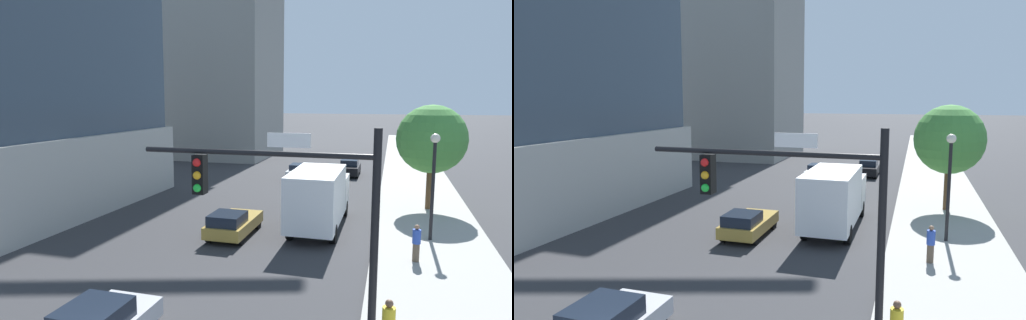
# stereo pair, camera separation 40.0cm
# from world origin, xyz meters

# --- Properties ---
(sidewalk) EXTENTS (5.38, 120.00, 0.15)m
(sidewalk) POSITION_xyz_m (7.59, 20.00, 0.07)
(sidewalk) COLOR #9E9B93
(sidewalk) RESTS_ON ground
(construction_building) EXTENTS (23.85, 13.63, 37.78)m
(construction_building) POSITION_xyz_m (-14.64, 44.14, 16.43)
(construction_building) COLOR gray
(construction_building) RESTS_ON ground
(traffic_light_pole) EXTENTS (6.23, 0.48, 6.06)m
(traffic_light_pole) POSITION_xyz_m (3.23, 3.64, 4.28)
(traffic_light_pole) COLOR black
(traffic_light_pole) RESTS_ON sidewalk
(street_lamp) EXTENTS (0.44, 0.44, 5.12)m
(street_lamp) POSITION_xyz_m (7.54, 15.26, 3.56)
(street_lamp) COLOR black
(street_lamp) RESTS_ON sidewalk
(street_tree) EXTENTS (4.15, 4.15, 6.38)m
(street_tree) POSITION_xyz_m (7.88, 21.83, 4.44)
(street_tree) COLOR brown
(street_tree) RESTS_ON sidewalk
(car_black) EXTENTS (1.73, 4.03, 1.48)m
(car_black) POSITION_xyz_m (2.03, 33.61, 0.73)
(car_black) COLOR black
(car_black) RESTS_ON ground
(car_gold) EXTENTS (1.85, 4.14, 1.38)m
(car_gold) POSITION_xyz_m (-1.88, 13.45, 0.68)
(car_gold) COLOR #AD8938
(car_gold) RESTS_ON ground
(car_white) EXTENTS (1.83, 4.23, 1.31)m
(car_white) POSITION_xyz_m (-1.88, 30.82, 0.65)
(car_white) COLOR silver
(car_white) RESTS_ON ground
(box_truck) EXTENTS (2.41, 7.67, 3.28)m
(box_truck) POSITION_xyz_m (2.03, 16.01, 1.80)
(box_truck) COLOR silver
(box_truck) RESTS_ON ground
(pedestrian_blue_shirt) EXTENTS (0.34, 0.34, 1.57)m
(pedestrian_blue_shirt) POSITION_xyz_m (6.74, 11.98, 0.94)
(pedestrian_blue_shirt) COLOR brown
(pedestrian_blue_shirt) RESTS_ON sidewalk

